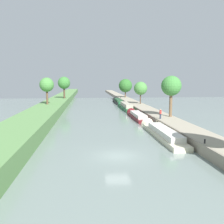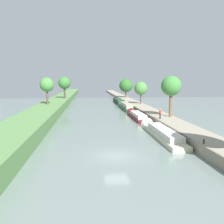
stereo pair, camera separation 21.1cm
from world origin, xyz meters
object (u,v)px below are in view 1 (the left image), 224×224
Objects in this scene: narrowboat_maroon at (137,115)px; person_walking at (160,114)px; mooring_bollard_near at (205,141)px; narrowboat_cream at (161,132)px; narrowboat_black at (118,101)px; mooring_bollard_far at (121,97)px; narrowboat_green at (125,106)px.

narrowboat_maroon is 7.93× the size of person_walking.
narrowboat_cream is at bearing 102.71° from mooring_bollard_near.
mooring_bollard_near reaches higher than narrowboat_maroon.
narrowboat_cream is at bearing -90.16° from narrowboat_black.
narrowboat_cream is at bearing -92.04° from mooring_bollard_far.
mooring_bollard_near reaches higher than narrowboat_cream.
narrowboat_maroon is 15.56m from narrowboat_green.
person_walking is 3.69× the size of mooring_bollard_far.
mooring_bollard_near is 1.00× the size of mooring_bollard_far.
person_walking is at bearing 89.28° from mooring_bollard_near.
narrowboat_green is 24.44m from person_walking.
narrowboat_cream is 48.76m from narrowboat_black.
narrowboat_green reaches higher than mooring_bollard_near.
narrowboat_cream is 34.85× the size of mooring_bollard_far.
mooring_bollard_far is at bearing 85.38° from narrowboat_green.
narrowboat_green is 9.74× the size of person_walking.
person_walking is 3.69× the size of mooring_bollard_near.
person_walking reaches higher than narrowboat_black.
mooring_bollard_far is at bearing 87.96° from narrowboat_cream.
person_walking is at bearing -75.75° from narrowboat_maroon.
person_walking is (2.16, 7.43, 1.51)m from narrowboat_cream.
narrowboat_green is 23.30m from mooring_bollard_far.
narrowboat_green is at bearing 89.47° from narrowboat_maroon.
narrowboat_green reaches higher than mooring_bollard_far.
mooring_bollard_far is (0.00, 63.62, 0.00)m from mooring_bollard_near.
person_walking reaches higher than narrowboat_cream.
narrowboat_black is at bearing 92.80° from person_walking.
mooring_bollard_near reaches higher than narrowboat_black.
person_walking reaches higher than mooring_bollard_far.
mooring_bollard_far is (1.82, 6.19, 0.79)m from narrowboat_black.
mooring_bollard_near is at bearing -90.00° from mooring_bollard_far.
narrowboat_maroon is 29.27× the size of mooring_bollard_far.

